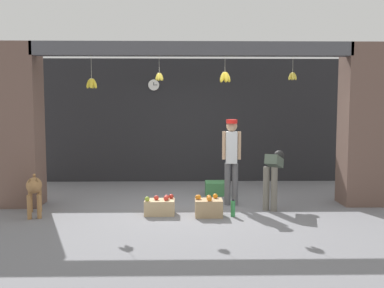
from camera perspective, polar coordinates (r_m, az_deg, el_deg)
The scene contains 13 objects.
ground_plane at distance 7.69m, azimuth 0.06°, elevation -8.57°, with size 60.00×60.00×0.00m, color slate.
shop_back_wall at distance 10.28m, azimuth -0.24°, elevation 3.14°, with size 7.52×0.12×2.93m, color #232326.
shop_pillar_left at distance 8.33m, azimuth -21.93°, elevation 2.31°, with size 0.70×0.60×2.93m, color brown.
shop_pillar_right at distance 8.43m, azimuth 21.67°, elevation 2.35°, with size 0.70×0.60×2.93m, color brown.
storefront_awning at distance 7.66m, azimuth 0.01°, elevation 12.41°, with size 5.62×0.25×0.82m.
dog at distance 7.55m, azimuth -20.31°, elevation -5.51°, with size 0.43×0.89×0.69m.
shopkeeper at distance 7.83m, azimuth 5.29°, elevation -1.53°, with size 0.34×0.26×1.57m.
worker_stooping at distance 7.72m, azimuth 10.79°, elevation -3.62°, with size 0.48×0.73×1.00m.
fruit_crate_oranges at distance 7.13m, azimuth 2.22°, elevation -8.42°, with size 0.45×0.32×0.36m.
fruit_crate_apples at distance 7.26m, azimuth -4.32°, elevation -8.32°, with size 0.50×0.33×0.33m.
produce_box_green at distance 8.83m, azimuth 3.22°, elevation -5.90°, with size 0.44×0.42×0.27m, color #42844C.
water_bottle at distance 7.14m, azimuth 5.49°, elevation -8.54°, with size 0.07×0.07×0.29m.
wall_clock at distance 10.23m, azimuth -5.12°, elevation 7.85°, with size 0.27×0.03×0.27m.
Camera 1 is at (-0.14, -7.47, 1.82)m, focal length 40.00 mm.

